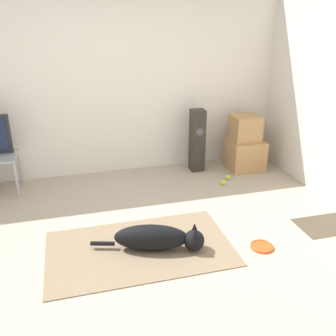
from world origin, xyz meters
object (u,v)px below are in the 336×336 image
cardboard_box_lower (244,154)px  cardboard_box_upper (245,128)px  tennis_ball_by_boxes (223,183)px  floor_speaker (197,141)px  tennis_ball_near_speaker (228,177)px  dog (158,238)px  frisbee (262,246)px

cardboard_box_lower → cardboard_box_upper: bearing=146.4°
cardboard_box_upper → tennis_ball_by_boxes: bearing=-136.4°
cardboard_box_upper → floor_speaker: 0.69m
floor_speaker → cardboard_box_lower: bearing=-10.5°
tennis_ball_near_speaker → floor_speaker: bearing=124.4°
dog → floor_speaker: 2.07m
dog → frisbee: 1.00m
floor_speaker → tennis_ball_by_boxes: floor_speaker is taller
dog → floor_speaker: bearing=60.7°
frisbee → cardboard_box_upper: size_ratio=0.60×
cardboard_box_upper → tennis_ball_near_speaker: bearing=-137.9°
floor_speaker → tennis_ball_by_boxes: (0.17, -0.59, -0.41)m
frisbee → tennis_ball_by_boxes: size_ratio=3.36×
dog → cardboard_box_lower: cardboard_box_lower is taller
floor_speaker → tennis_ball_near_speaker: bearing=-55.6°
frisbee → tennis_ball_by_boxes: (0.20, 1.42, 0.02)m
dog → tennis_ball_by_boxes: (1.17, 1.20, -0.10)m
cardboard_box_lower → frisbee: bearing=-110.7°
floor_speaker → tennis_ball_near_speaker: floor_speaker is taller
frisbee → floor_speaker: (0.03, 2.01, 0.43)m
tennis_ball_by_boxes → dog: bearing=-134.2°
cardboard_box_lower → dog: bearing=-135.4°
cardboard_box_upper → dog: bearing=-134.8°
frisbee → tennis_ball_near_speaker: 1.60m
cardboard_box_upper → floor_speaker: bearing=170.2°
dog → cardboard_box_upper: (1.67, 1.67, 0.47)m
cardboard_box_lower → tennis_ball_near_speaker: cardboard_box_lower is taller
cardboard_box_upper → tennis_ball_by_boxes: 0.89m
cardboard_box_lower → cardboard_box_upper: (-0.02, 0.01, 0.39)m
cardboard_box_upper → tennis_ball_near_speaker: cardboard_box_upper is taller
dog → cardboard_box_upper: cardboard_box_upper is taller
cardboard_box_upper → tennis_ball_by_boxes: cardboard_box_upper is taller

